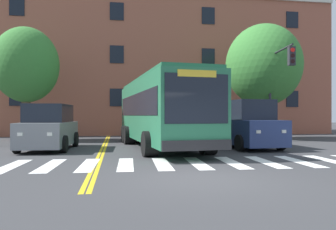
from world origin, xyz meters
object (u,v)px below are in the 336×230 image
at_px(city_bus, 160,110).
at_px(car_grey_near_lane, 49,128).
at_px(traffic_light_near_corner, 278,76).
at_px(car_navy_far_lane, 245,125).
at_px(street_tree_curbside_small, 26,65).
at_px(street_tree_curbside_large, 263,65).

xyz_separation_m(city_bus, car_grey_near_lane, (-5.34, -0.10, -0.85)).
bearing_deg(traffic_light_near_corner, car_navy_far_lane, -141.99).
bearing_deg(street_tree_curbside_small, car_grey_near_lane, -66.12).
distance_m(traffic_light_near_corner, street_tree_curbside_large, 3.23).
bearing_deg(street_tree_curbside_small, street_tree_curbside_large, -3.45).
xyz_separation_m(traffic_light_near_corner, street_tree_curbside_small, (-15.14, 3.93, 0.89)).
relative_size(street_tree_curbside_large, street_tree_curbside_small, 1.08).
height_order(city_bus, street_tree_curbside_small, street_tree_curbside_small).
xyz_separation_m(car_navy_far_lane, street_tree_curbside_large, (3.46, 5.32, 3.91)).
height_order(car_navy_far_lane, street_tree_curbside_small, street_tree_curbside_small).
height_order(city_bus, car_grey_near_lane, city_bus).
height_order(car_navy_far_lane, street_tree_curbside_large, street_tree_curbside_large).
relative_size(city_bus, street_tree_curbside_small, 1.53).
height_order(street_tree_curbside_large, street_tree_curbside_small, street_tree_curbside_large).
distance_m(car_navy_far_lane, street_tree_curbside_large, 7.45).
relative_size(traffic_light_near_corner, street_tree_curbside_small, 0.82).
xyz_separation_m(city_bus, car_navy_far_lane, (4.27, -0.61, -0.75)).
bearing_deg(car_navy_far_lane, street_tree_curbside_large, 56.95).
bearing_deg(car_grey_near_lane, street_tree_curbside_large, 20.19).
relative_size(car_grey_near_lane, traffic_light_near_corner, 0.79).
xyz_separation_m(car_grey_near_lane, street_tree_curbside_small, (-2.55, 5.75, 3.80)).
bearing_deg(car_grey_near_lane, city_bus, 1.11).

